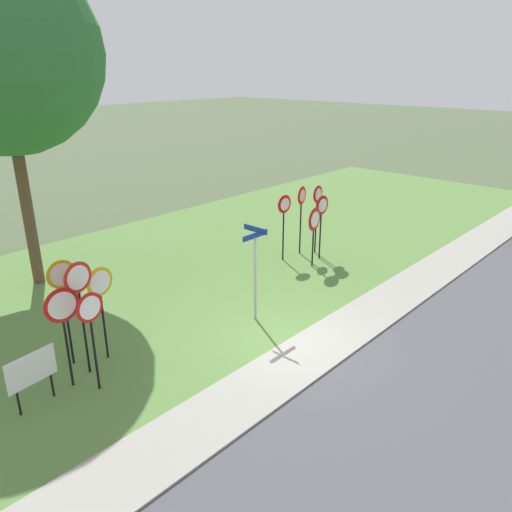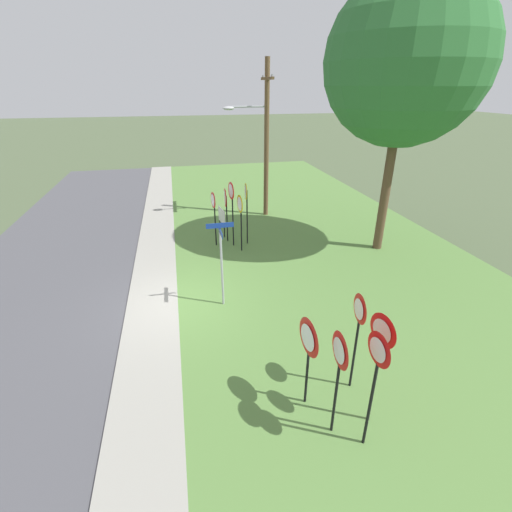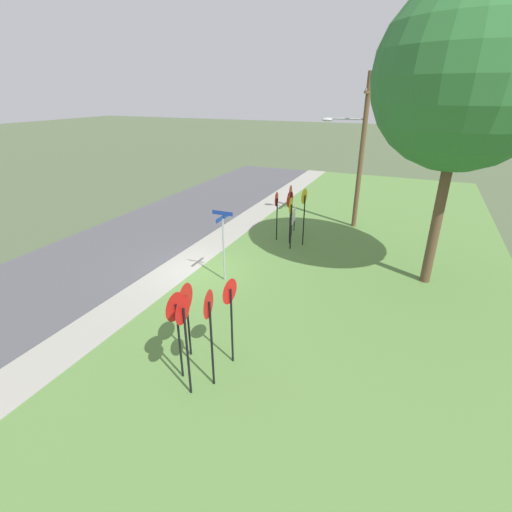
{
  "view_description": "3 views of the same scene",
  "coord_description": "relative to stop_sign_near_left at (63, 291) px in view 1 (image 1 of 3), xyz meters",
  "views": [
    {
      "loc": [
        -8.93,
        -7.12,
        6.78
      ],
      "look_at": [
        1.46,
        2.44,
        1.38
      ],
      "focal_mm": 34.93,
      "sensor_mm": 36.0,
      "label": 1
    },
    {
      "loc": [
        10.16,
        0.31,
        6.41
      ],
      "look_at": [
        -0.62,
        2.72,
        1.16
      ],
      "focal_mm": 25.34,
      "sensor_mm": 36.0,
      "label": 2
    },
    {
      "loc": [
        11.59,
        7.6,
        6.72
      ],
      "look_at": [
        0.7,
        2.9,
        1.45
      ],
      "focal_mm": 26.1,
      "sensor_mm": 36.0,
      "label": 3
    }
  ],
  "objects": [
    {
      "name": "yield_sign_near_left",
      "position": [
        8.98,
        -0.51,
        -0.33
      ],
      "size": [
        0.84,
        0.13,
        2.18
      ],
      "rotation": [
        0.0,
        0.0,
        0.12
      ],
      "color": "black",
      "rests_on": "grass_median"
    },
    {
      "name": "notice_board",
      "position": [
        -1.33,
        -0.91,
        -1.11
      ],
      "size": [
        1.09,
        0.17,
        1.25
      ],
      "rotation": [
        0.0,
        0.0,
        0.13
      ],
      "color": "black",
      "rests_on": "grass_median"
    },
    {
      "name": "sidewalk_strip",
      "position": [
        4.31,
        -3.92,
        -1.95
      ],
      "size": [
        44.0,
        1.6,
        0.06
      ],
      "primitive_type": "cube",
      "color": "#99968C",
      "rests_on": "ground_plane"
    },
    {
      "name": "stop_sign_far_center",
      "position": [
        -0.46,
        -0.82,
        -0.18
      ],
      "size": [
        0.79,
        0.1,
        2.41
      ],
      "rotation": [
        0.0,
        0.0,
        -0.05
      ],
      "color": "black",
      "rests_on": "grass_median"
    },
    {
      "name": "grass_median",
      "position": [
        4.31,
        2.88,
        -1.96
      ],
      "size": [
        44.0,
        12.0,
        0.04
      ],
      "primitive_type": "cube",
      "color": "#567F3D",
      "rests_on": "ground_plane"
    },
    {
      "name": "street_name_post",
      "position": [
        4.64,
        -1.69,
        -0.29
      ],
      "size": [
        0.96,
        0.82,
        2.76
      ],
      "rotation": [
        0.0,
        0.0,
        0.01
      ],
      "color": "#9EA0A8",
      "rests_on": "grass_median"
    },
    {
      "name": "stop_sign_near_right",
      "position": [
        0.7,
        -0.39,
        -0.2
      ],
      "size": [
        0.71,
        0.12,
        2.41
      ],
      "rotation": [
        0.0,
        0.0,
        0.11
      ],
      "color": "black",
      "rests_on": "grass_median"
    },
    {
      "name": "yield_sign_far_left",
      "position": [
        9.8,
        -0.23,
        -0.14
      ],
      "size": [
        0.72,
        0.1,
        2.41
      ],
      "rotation": [
        0.0,
        0.0,
        -0.03
      ],
      "color": "black",
      "rests_on": "grass_median"
    },
    {
      "name": "stop_sign_far_right",
      "position": [
        -0.13,
        -1.37,
        -0.24
      ],
      "size": [
        0.66,
        0.13,
        2.36
      ],
      "rotation": [
        0.0,
        0.0,
        0.14
      ],
      "color": "black",
      "rests_on": "grass_median"
    },
    {
      "name": "stop_sign_far_left",
      "position": [
        0.07,
        -0.63,
        0.09
      ],
      "size": [
        0.71,
        0.13,
        2.79
      ],
      "rotation": [
        0.0,
        0.0,
        0.15
      ],
      "color": "black",
      "rests_on": "grass_median"
    },
    {
      "name": "oak_tree_left",
      "position": [
        1.68,
        5.41,
        5.12
      ],
      "size": [
        5.76,
        5.76,
        9.96
      ],
      "color": "brown",
      "rests_on": "grass_median"
    },
    {
      "name": "stop_sign_near_left",
      "position": [
        0.0,
        0.0,
        0.0
      ],
      "size": [
        0.68,
        0.11,
        2.69
      ],
      "rotation": [
        0.0,
        0.0,
        -0.08
      ],
      "color": "black",
      "rests_on": "grass_median"
    },
    {
      "name": "yield_sign_far_right",
      "position": [
        10.2,
        0.27,
        0.0
      ],
      "size": [
        0.65,
        0.11,
        2.63
      ],
      "rotation": [
        0.0,
        0.0,
        0.08
      ],
      "color": "black",
      "rests_on": "grass_median"
    },
    {
      "name": "road_asphalt",
      "position": [
        4.31,
        -7.92,
        -1.98
      ],
      "size": [
        44.0,
        6.4,
        0.01
      ],
      "primitive_type": "cube",
      "color": "#4C4C51",
      "rests_on": "ground_plane"
    },
    {
      "name": "ground_plane",
      "position": [
        4.31,
        -3.12,
        -1.98
      ],
      "size": [
        160.0,
        160.0,
        0.0
      ],
      "primitive_type": "plane",
      "color": "#4C5B3D"
    },
    {
      "name": "yield_sign_center",
      "position": [
        9.71,
        0.64,
        0.01
      ],
      "size": [
        0.68,
        0.16,
        2.63
      ],
      "rotation": [
        0.0,
        0.0,
        0.19
      ],
      "color": "black",
      "rests_on": "grass_median"
    },
    {
      "name": "yield_sign_near_right",
      "position": [
        8.76,
        0.68,
        -0.11
      ],
      "size": [
        0.67,
        0.12,
        2.47
      ],
      "rotation": [
        0.0,
        0.0,
        -0.08
      ],
      "color": "black",
      "rests_on": "grass_median"
    }
  ]
}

